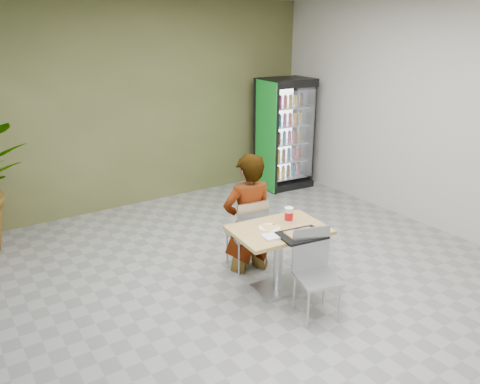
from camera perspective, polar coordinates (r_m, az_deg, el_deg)
name	(u,v)px	position (r m, az deg, el deg)	size (l,w,h in m)	color
ground	(278,294)	(5.26, 4.68, -12.30)	(7.00, 7.00, 0.00)	gray
room_envelope	(283,153)	(4.62, 5.23, 4.80)	(6.00, 7.00, 3.20)	beige
dining_table	(279,246)	(5.07, 4.74, -6.63)	(1.05, 0.79, 0.75)	tan
chair_far	(249,230)	(5.49, 1.12, -4.60)	(0.45, 0.45, 0.89)	#AEB0B3
chair_near	(314,265)	(4.77, 9.02, -8.82)	(0.49, 0.50, 0.89)	#AEB0B3
seated_woman	(248,225)	(5.51, 0.98, -3.99)	(0.64, 0.41, 1.73)	black
pizza_plate	(269,227)	(4.97, 3.61, -4.27)	(0.31, 0.24, 0.03)	white
soda_cup	(289,215)	(5.11, 5.98, -2.85)	(0.10, 0.10, 0.17)	white
napkin_stack	(271,237)	(4.76, 3.80, -5.45)	(0.16, 0.16, 0.02)	white
cafeteria_tray	(302,235)	(4.81, 7.53, -5.26)	(0.46, 0.33, 0.03)	black
beverage_fridge	(285,134)	(8.40, 5.52, 7.10)	(0.94, 0.75, 1.93)	black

